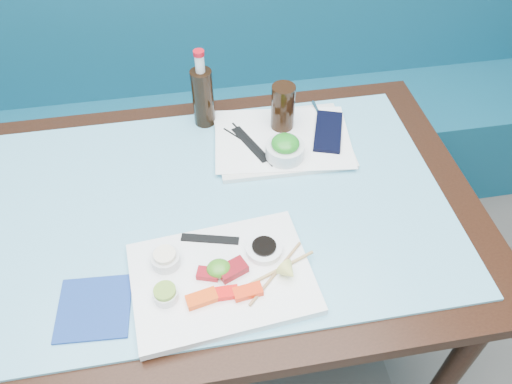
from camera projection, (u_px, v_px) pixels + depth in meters
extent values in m
cube|color=navy|center=(199.00, 155.00, 2.18)|extent=(3.00, 0.55, 0.45)
cube|color=navy|center=(183.00, 31.00, 1.98)|extent=(3.00, 0.12, 0.95)
cube|color=black|center=(210.00, 213.00, 1.30)|extent=(1.40, 0.90, 0.04)
cylinder|color=black|center=(453.00, 369.00, 1.40)|extent=(0.06, 0.06, 0.71)
cylinder|color=black|center=(30.00, 226.00, 1.75)|extent=(0.06, 0.06, 0.71)
cylinder|color=black|center=(368.00, 182.00, 1.89)|extent=(0.06, 0.06, 0.71)
cube|color=#68B4D1|center=(209.00, 207.00, 1.28)|extent=(1.22, 0.76, 0.01)
cube|color=white|center=(222.00, 278.00, 1.12)|extent=(0.42, 0.32, 0.02)
cube|color=#FF440A|center=(202.00, 299.00, 1.06)|extent=(0.07, 0.05, 0.02)
cube|color=#F20D09|center=(225.00, 293.00, 1.07)|extent=(0.06, 0.03, 0.01)
cube|color=#FF2F0A|center=(248.00, 292.00, 1.08)|extent=(0.07, 0.04, 0.02)
cube|color=maroon|center=(208.00, 274.00, 1.11)|extent=(0.06, 0.04, 0.02)
cube|color=maroon|center=(233.00, 270.00, 1.11)|extent=(0.07, 0.06, 0.02)
ellipsoid|color=#3F8A1F|center=(219.00, 268.00, 1.11)|extent=(0.07, 0.06, 0.03)
cylinder|color=white|center=(166.00, 295.00, 1.07)|extent=(0.07, 0.07, 0.02)
cylinder|color=#75A334|center=(165.00, 291.00, 1.05)|extent=(0.06, 0.06, 0.01)
cylinder|color=silver|center=(166.00, 260.00, 1.12)|extent=(0.07, 0.07, 0.03)
cylinder|color=white|center=(165.00, 255.00, 1.11)|extent=(0.06, 0.06, 0.01)
cylinder|color=white|center=(264.00, 249.00, 1.15)|extent=(0.09, 0.09, 0.02)
cylinder|color=black|center=(264.00, 246.00, 1.14)|extent=(0.07, 0.07, 0.01)
cone|color=#E0E36B|center=(289.00, 272.00, 1.09)|extent=(0.06, 0.05, 0.04)
cube|color=black|center=(210.00, 239.00, 1.18)|extent=(0.14, 0.06, 0.00)
cylinder|color=tan|center=(272.00, 273.00, 1.11)|extent=(0.21, 0.09, 0.01)
cylinder|color=#A3784D|center=(276.00, 273.00, 1.11)|extent=(0.15, 0.15, 0.01)
cube|color=silver|center=(282.00, 141.00, 1.44)|extent=(0.38, 0.29, 0.01)
cube|color=white|center=(282.00, 138.00, 1.43)|extent=(0.41, 0.32, 0.00)
cylinder|color=silver|center=(285.00, 151.00, 1.37)|extent=(0.14, 0.14, 0.04)
ellipsoid|color=#1E811D|center=(285.00, 143.00, 1.35)|extent=(0.08, 0.08, 0.04)
cylinder|color=black|center=(283.00, 107.00, 1.42)|extent=(0.07, 0.07, 0.14)
cube|color=black|center=(328.00, 132.00, 1.44)|extent=(0.13, 0.19, 0.01)
cylinder|color=silver|center=(317.00, 110.00, 1.51)|extent=(0.01, 0.08, 0.01)
cylinder|color=black|center=(249.00, 144.00, 1.41)|extent=(0.13, 0.16, 0.01)
cylinder|color=black|center=(252.00, 144.00, 1.41)|extent=(0.09, 0.20, 0.01)
cube|color=black|center=(250.00, 144.00, 1.41)|extent=(0.09, 0.17, 0.00)
cylinder|color=black|center=(203.00, 98.00, 1.44)|extent=(0.08, 0.08, 0.18)
cylinder|color=silver|center=(200.00, 63.00, 1.36)|extent=(0.04, 0.04, 0.05)
cylinder|color=red|center=(199.00, 53.00, 1.33)|extent=(0.03, 0.03, 0.01)
cube|color=navy|center=(94.00, 308.00, 1.08)|extent=(0.17, 0.17, 0.01)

